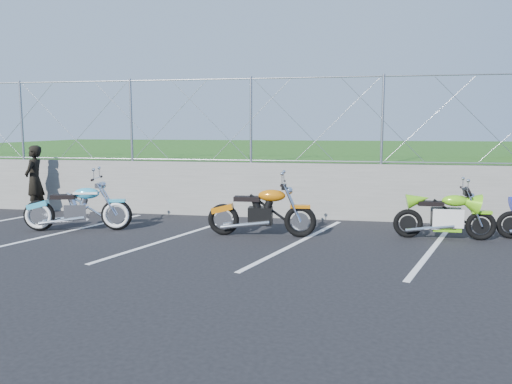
% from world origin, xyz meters
% --- Properties ---
extents(ground, '(90.00, 90.00, 0.00)m').
position_xyz_m(ground, '(0.00, 0.00, 0.00)').
color(ground, black).
rests_on(ground, ground).
extents(retaining_wall, '(30.00, 0.22, 1.30)m').
position_xyz_m(retaining_wall, '(0.00, 3.50, 0.65)').
color(retaining_wall, slate).
rests_on(retaining_wall, ground).
extents(grass_field, '(30.00, 20.00, 1.30)m').
position_xyz_m(grass_field, '(0.00, 13.50, 0.65)').
color(grass_field, '#1D4813').
rests_on(grass_field, ground).
extents(chain_link_fence, '(28.00, 0.03, 2.00)m').
position_xyz_m(chain_link_fence, '(0.00, 3.50, 2.30)').
color(chain_link_fence, gray).
rests_on(chain_link_fence, retaining_wall).
extents(parking_lines, '(18.29, 4.31, 0.01)m').
position_xyz_m(parking_lines, '(1.20, 1.00, 0.00)').
color(parking_lines, silver).
rests_on(parking_lines, ground).
extents(cruiser_turquoise, '(2.18, 0.75, 1.10)m').
position_xyz_m(cruiser_turquoise, '(-2.18, 1.23, 0.44)').
color(cruiser_turquoise, black).
rests_on(cruiser_turquoise, ground).
extents(naked_orange, '(2.15, 0.73, 1.07)m').
position_xyz_m(naked_orange, '(1.65, 1.40, 0.46)').
color(naked_orange, black).
rests_on(naked_orange, ground).
extents(sportbike_green, '(1.89, 0.67, 0.98)m').
position_xyz_m(sportbike_green, '(5.13, 1.79, 0.42)').
color(sportbike_green, black).
rests_on(sportbike_green, ground).
extents(person_standing, '(0.49, 0.67, 1.69)m').
position_xyz_m(person_standing, '(-4.34, 2.92, 0.84)').
color(person_standing, black).
rests_on(person_standing, ground).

